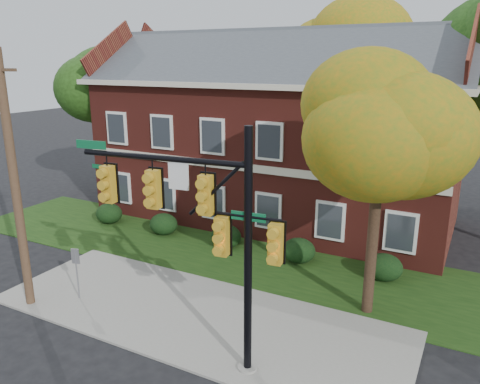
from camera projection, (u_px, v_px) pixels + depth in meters
The scene contains 15 objects.
ground at pixel (177, 331), 14.69m from camera, with size 120.00×120.00×0.00m, color black.
sidewalk at pixel (194, 315), 15.53m from camera, with size 14.00×5.00×0.08m, color gray.
grass_strip at pixel (259, 261), 19.79m from camera, with size 30.00×6.00×0.04m, color #193811.
apartment_building at pixel (275, 124), 24.40m from camera, with size 18.80×8.80×9.74m.
hedge_far_left at pixel (109, 213), 24.30m from camera, with size 1.40×1.26×1.05m, color black.
hedge_left at pixel (164, 224), 22.72m from camera, with size 1.40×1.26×1.05m, color black.
hedge_center at pixel (226, 236), 21.15m from camera, with size 1.40×1.26×1.05m, color black.
hedge_right at pixel (299, 251), 19.57m from camera, with size 1.40×1.26×1.05m, color black.
hedge_far_right at pixel (384, 267), 18.00m from camera, with size 1.40×1.26×1.05m, color black.
tree_near_right at pixel (390, 114), 13.81m from camera, with size 4.50×4.25×8.58m.
tree_left_rear at pixel (116, 87), 27.37m from camera, with size 5.40×5.10×8.88m.
tree_far_rear at pixel (346, 50), 29.42m from camera, with size 6.84×6.46×11.52m.
traffic_signal at pixel (204, 222), 12.10m from camera, with size 6.01×0.90×6.73m.
utility_pole at pixel (15, 184), 15.11m from camera, with size 1.34×0.31×8.60m.
sign_post at pixel (76, 266), 16.24m from camera, with size 0.28×0.12×1.96m.
Camera 1 is at (7.81, -10.51, 8.21)m, focal length 35.00 mm.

